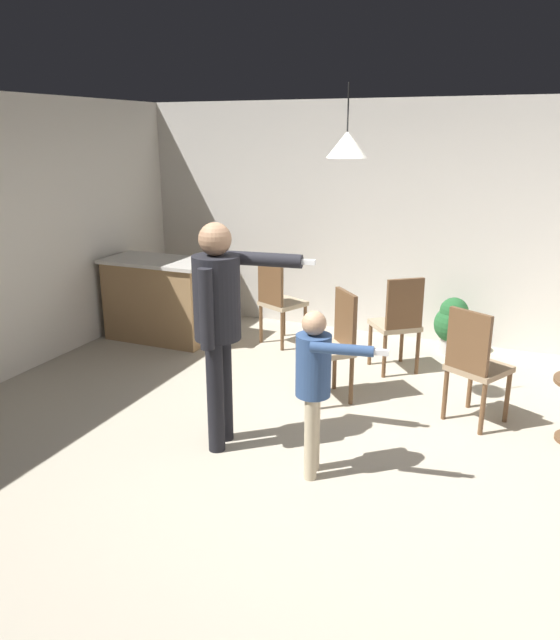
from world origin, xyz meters
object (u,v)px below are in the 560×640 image
at_px(person_adult, 219,312).
at_px(dining_chair_spare, 474,362).
at_px(dining_chair_near_wall, 278,298).
at_px(person_child, 315,376).
at_px(dining_chair_centre_back, 333,342).
at_px(kitchen_counter, 160,299).
at_px(potted_plant_corner, 453,323).
at_px(dining_chair_by_counter, 398,321).

relative_size(person_adult, dining_chair_spare, 1.74).
distance_m(person_adult, dining_chair_spare, 2.13).
xyz_separation_m(dining_chair_near_wall, dining_chair_spare, (2.25, -1.19, 0.00)).
bearing_deg(person_child, dining_chair_spare, 133.17).
xyz_separation_m(dining_chair_near_wall, dining_chair_centre_back, (1.03, -1.16, 0.00)).
bearing_deg(dining_chair_near_wall, kitchen_counter, -141.67).
distance_m(kitchen_counter, person_child, 3.42).
height_order(kitchen_counter, dining_chair_near_wall, dining_chair_near_wall).
distance_m(person_adult, dining_chair_centre_back, 1.38).
xyz_separation_m(person_child, dining_chair_centre_back, (-0.29, 1.29, -0.21)).
bearing_deg(kitchen_counter, potted_plant_corner, 14.21).
bearing_deg(dining_chair_centre_back, kitchen_counter, 28.51).
xyz_separation_m(person_adult, dining_chair_by_counter, (0.91, 2.02, -0.53)).
bearing_deg(potted_plant_corner, person_adult, -115.75).
relative_size(dining_chair_by_counter, dining_chair_centre_back, 1.00).
bearing_deg(person_child, kitchen_counter, -138.68).
height_order(kitchen_counter, dining_chair_by_counter, dining_chair_by_counter).
relative_size(kitchen_counter, dining_chair_by_counter, 1.26).
height_order(person_child, dining_chair_by_counter, person_child).
bearing_deg(dining_chair_centre_back, dining_chair_spare, -133.98).
bearing_deg(dining_chair_spare, kitchen_counter, -165.45).
height_order(kitchen_counter, dining_chair_centre_back, dining_chair_centre_back).
height_order(person_child, dining_chair_spare, person_child).
xyz_separation_m(person_adult, person_child, (0.80, -0.13, -0.32)).
relative_size(dining_chair_centre_back, dining_chair_spare, 1.00).
xyz_separation_m(person_adult, potted_plant_corner, (1.35, 2.80, -0.73)).
bearing_deg(person_adult, potted_plant_corner, 147.22).
relative_size(dining_chair_near_wall, potted_plant_corner, 1.58).
distance_m(person_child, dining_chair_near_wall, 2.79).
bearing_deg(kitchen_counter, dining_chair_by_counter, 0.67).
xyz_separation_m(dining_chair_by_counter, potted_plant_corner, (0.44, 0.78, -0.20)).
relative_size(dining_chair_spare, potted_plant_corner, 1.58).
relative_size(dining_chair_by_counter, potted_plant_corner, 1.58).
xyz_separation_m(dining_chair_spare, potted_plant_corner, (-0.38, 1.67, -0.20)).
relative_size(kitchen_counter, dining_chair_spare, 1.26).
distance_m(dining_chair_near_wall, dining_chair_centre_back, 1.55).
height_order(dining_chair_by_counter, dining_chair_centre_back, same).
height_order(dining_chair_by_counter, potted_plant_corner, dining_chair_by_counter).
height_order(kitchen_counter, dining_chair_spare, dining_chair_spare).
bearing_deg(dining_chair_spare, dining_chair_centre_back, -153.64).
height_order(kitchen_counter, person_adult, person_adult).
height_order(dining_chair_centre_back, dining_chair_spare, same).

